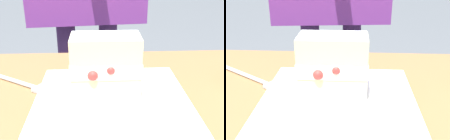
# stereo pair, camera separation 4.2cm
# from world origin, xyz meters

# --- Properties ---
(dessert_plate) EXTENTS (0.25, 0.25, 0.02)m
(dessert_plate) POSITION_xyz_m (-0.08, -0.22, 0.75)
(dessert_plate) COLOR white
(dessert_plate) RESTS_ON patio_table
(cake_slice) EXTENTS (0.11, 0.06, 0.10)m
(cake_slice) POSITION_xyz_m (-0.07, -0.23, 0.81)
(cake_slice) COLOR beige
(cake_slice) RESTS_ON dessert_plate
(dessert_fork) EXTENTS (0.15, 0.11, 0.01)m
(dessert_fork) POSITION_xyz_m (0.09, -0.31, 0.74)
(dessert_fork) COLOR silver
(dessert_fork) RESTS_ON patio_table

